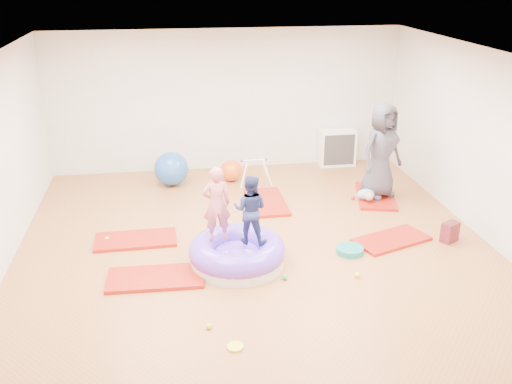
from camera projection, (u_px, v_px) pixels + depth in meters
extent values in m
cube|color=#A7633C|center=(259.00, 258.00, 8.20)|extent=(7.00, 8.00, 0.01)
cube|color=beige|center=(260.00, 61.00, 7.16)|extent=(7.00, 8.00, 0.01)
cube|color=silver|center=(227.00, 101.00, 11.35)|extent=(7.00, 0.01, 2.80)
cube|color=silver|center=(352.00, 350.00, 4.01)|extent=(7.00, 0.01, 2.80)
cube|color=silver|center=(499.00, 153.00, 8.19)|extent=(0.01, 8.00, 2.80)
cube|color=#B51F03|center=(156.00, 278.00, 7.62)|extent=(1.30, 0.68, 0.05)
cube|color=#B51F03|center=(136.00, 240.00, 8.68)|extent=(1.23, 0.63, 0.05)
cube|color=#B51F03|center=(266.00, 202.00, 10.05)|extent=(0.63, 1.26, 0.05)
cube|color=#B51F03|center=(391.00, 240.00, 8.68)|extent=(1.27, 0.93, 0.05)
cube|color=#B51F03|center=(376.00, 196.00, 10.31)|extent=(0.95, 1.41, 0.05)
cylinder|color=silver|center=(237.00, 259.00, 8.00)|extent=(1.32, 1.32, 0.15)
torus|color=#693ED7|center=(237.00, 250.00, 7.95)|extent=(1.36, 1.36, 0.36)
ellipsoid|color=#693ED7|center=(237.00, 256.00, 7.98)|extent=(0.72, 0.72, 0.32)
imported|color=#C86368|center=(216.00, 201.00, 7.76)|extent=(0.41, 0.29, 1.08)
imported|color=navy|center=(250.00, 206.00, 7.71)|extent=(0.58, 0.52, 0.98)
imported|color=#3A3943|center=(381.00, 151.00, 9.96)|extent=(0.97, 0.83, 1.69)
ellipsoid|color=#8EA5C8|center=(366.00, 194.00, 10.06)|extent=(0.33, 0.21, 0.19)
sphere|color=tan|center=(369.00, 196.00, 9.91)|extent=(0.15, 0.15, 0.15)
sphere|color=red|center=(371.00, 192.00, 10.47)|extent=(0.07, 0.07, 0.07)
sphere|color=#2355A4|center=(271.00, 237.00, 8.74)|extent=(0.07, 0.07, 0.07)
sphere|color=red|center=(258.00, 237.00, 8.73)|extent=(0.07, 0.07, 0.07)
sphere|color=#FCFF20|center=(209.00, 326.00, 6.59)|extent=(0.07, 0.07, 0.07)
sphere|color=green|center=(285.00, 277.00, 7.62)|extent=(0.07, 0.07, 0.07)
sphere|color=#FCFF20|center=(107.00, 239.00, 8.68)|extent=(0.07, 0.07, 0.07)
sphere|color=#FCFF20|center=(357.00, 275.00, 7.67)|extent=(0.07, 0.07, 0.07)
sphere|color=red|center=(353.00, 198.00, 10.20)|extent=(0.07, 0.07, 0.07)
sphere|color=#2355A4|center=(171.00, 169.00, 10.79)|extent=(0.65, 0.65, 0.65)
sphere|color=#DF551A|center=(231.00, 171.00, 11.03)|extent=(0.42, 0.42, 0.42)
cylinder|color=white|center=(244.00, 175.00, 10.68)|extent=(0.18, 0.18, 0.48)
cylinder|color=white|center=(241.00, 168.00, 11.05)|extent=(0.18, 0.18, 0.48)
cylinder|color=white|center=(268.00, 174.00, 10.74)|extent=(0.18, 0.18, 0.48)
cylinder|color=white|center=(264.00, 166.00, 11.12)|extent=(0.18, 0.18, 0.48)
cylinder|color=white|center=(254.00, 160.00, 10.82)|extent=(0.47, 0.03, 0.03)
sphere|color=red|center=(242.00, 161.00, 10.78)|extent=(0.06, 0.06, 0.06)
sphere|color=#2355A4|center=(266.00, 160.00, 10.85)|extent=(0.06, 0.06, 0.06)
cube|color=white|center=(337.00, 147.00, 11.88)|extent=(0.75, 0.36, 0.75)
cube|color=#383535|center=(339.00, 150.00, 11.72)|extent=(0.64, 0.02, 0.64)
cube|color=white|center=(338.00, 148.00, 11.83)|extent=(0.02, 0.25, 0.66)
cube|color=white|center=(338.00, 148.00, 11.83)|extent=(0.66, 0.25, 0.02)
cylinder|color=#187F78|center=(350.00, 250.00, 8.32)|extent=(0.40, 0.40, 0.09)
cube|color=#A72435|center=(450.00, 232.00, 8.63)|extent=(0.32, 0.28, 0.31)
cylinder|color=#FCFF20|center=(235.00, 347.00, 6.27)|extent=(0.19, 0.19, 0.03)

